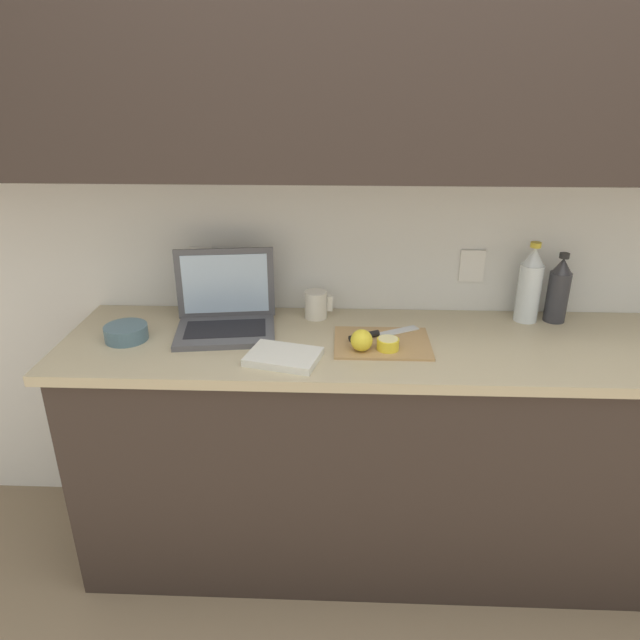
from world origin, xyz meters
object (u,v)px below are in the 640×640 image
cutting_board (382,343)px  knife (372,335)px  bottle_oil_tall (530,285)px  lemon_whole_beside (362,340)px  bowl_white (126,333)px  laptop (226,312)px  lemon_half_cut (388,344)px  measuring_cup (316,305)px  bottle_green_soda (558,291)px

cutting_board → knife: size_ratio=1.27×
cutting_board → bottle_oil_tall: (0.54, 0.23, 0.13)m
lemon_whole_beside → bowl_white: size_ratio=0.50×
bowl_white → knife: bearing=2.5°
laptop → lemon_half_cut: bearing=-23.9°
laptop → cutting_board: bearing=-18.9°
measuring_cup → laptop: bearing=-160.2°
cutting_board → bowl_white: 0.86m
bowl_white → lemon_whole_beside: bearing=-4.9°
knife → bottle_oil_tall: bottle_oil_tall is taller
bottle_green_soda → cutting_board: bearing=-160.6°
measuring_cup → bottle_oil_tall: bearing=0.4°
laptop → lemon_whole_beside: bearing=-28.0°
knife → measuring_cup: 0.27m
lemon_half_cut → bottle_oil_tall: bottle_oil_tall is taller
bottle_green_soda → measuring_cup: bottle_green_soda is taller
bottle_oil_tall → knife: bearing=-161.5°
laptop → bowl_white: size_ratio=2.60×
lemon_half_cut → bottle_oil_tall: (0.52, 0.28, 0.11)m
bottle_green_soda → bowl_white: 1.52m
laptop → bowl_white: 0.34m
lemon_half_cut → bowl_white: bowl_white is taller
knife → measuring_cup: bearing=109.0°
lemon_half_cut → lemon_whole_beside: 0.09m
cutting_board → lemon_half_cut: (0.01, -0.05, 0.02)m
lemon_half_cut → measuring_cup: bearing=131.6°
laptop → knife: size_ratio=1.49×
knife → lemon_whole_beside: lemon_whole_beside is taller
knife → lemon_half_cut: bearing=-91.9°
cutting_board → lemon_whole_beside: size_ratio=4.46×
cutting_board → measuring_cup: (-0.23, 0.22, 0.05)m
cutting_board → knife: (-0.03, 0.04, 0.01)m
knife → lemon_half_cut: lemon_half_cut is taller
bottle_oil_tall → bowl_white: bearing=-170.9°
bottle_green_soda → measuring_cup: (-0.87, -0.01, -0.07)m
laptop → lemon_whole_beside: 0.50m
bottle_green_soda → measuring_cup: 0.87m
cutting_board → bowl_white: (-0.86, 0.00, 0.02)m
lemon_whole_beside → bowl_white: 0.80m
knife → measuring_cup: measuring_cup is taller
cutting_board → bottle_green_soda: bearing=19.4°
knife → bowl_white: 0.83m
bowl_white → bottle_oil_tall: bearing=9.1°
lemon_half_cut → bottle_oil_tall: 0.60m
lemon_whole_beside → lemon_half_cut: bearing=8.3°
laptop → lemon_half_cut: 0.58m
cutting_board → lemon_half_cut: bearing=-75.3°
knife → lemon_half_cut: (0.05, -0.09, 0.01)m
knife → lemon_half_cut: size_ratio=3.46×
laptop → measuring_cup: (0.31, 0.11, -0.01)m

